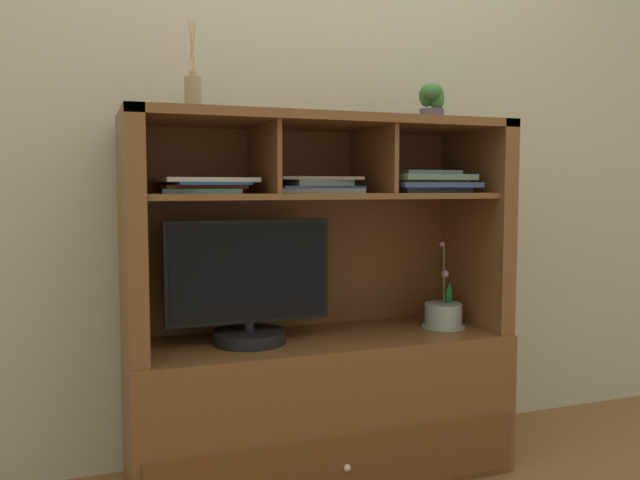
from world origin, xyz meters
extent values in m
cube|color=brown|center=(0.00, 0.00, -0.01)|extent=(6.00, 6.00, 0.02)
cube|color=#B1AC8F|center=(0.00, 0.27, 1.40)|extent=(6.00, 0.02, 2.80)
cube|color=brown|center=(0.00, 0.00, 0.25)|extent=(1.36, 0.48, 0.51)
cube|color=brown|center=(0.00, -0.25, 0.12)|extent=(1.31, 0.01, 0.21)
sphere|color=silver|center=(0.00, -0.26, 0.12)|extent=(0.02, 0.02, 0.02)
cube|color=brown|center=(-0.65, 0.00, 0.90)|extent=(0.06, 0.45, 0.78)
cube|color=brown|center=(0.65, 0.00, 0.90)|extent=(0.06, 0.45, 0.78)
cube|color=brown|center=(0.00, 0.22, 0.89)|extent=(1.30, 0.02, 0.75)
cube|color=brown|center=(0.00, 0.00, 1.28)|extent=(1.36, 0.45, 0.03)
cube|color=brown|center=(0.00, 0.00, 1.02)|extent=(1.24, 0.41, 0.02)
cube|color=brown|center=(-0.21, 0.00, 1.15)|extent=(0.02, 0.38, 0.24)
cube|color=brown|center=(0.21, 0.00, 1.15)|extent=(0.02, 0.38, 0.24)
cylinder|color=black|center=(-0.27, -0.01, 0.53)|extent=(0.25, 0.25, 0.04)
cylinder|color=black|center=(-0.27, -0.01, 0.57)|extent=(0.04, 0.04, 0.03)
cube|color=black|center=(-0.27, -0.01, 0.76)|extent=(0.58, 0.03, 0.36)
cube|color=black|center=(-0.27, -0.02, 0.76)|extent=(0.55, 0.00, 0.33)
cylinder|color=#909B91|center=(0.50, -0.02, 0.56)|extent=(0.14, 0.14, 0.09)
cylinder|color=#909B91|center=(0.50, -0.02, 0.51)|extent=(0.17, 0.17, 0.01)
cylinder|color=#4C6B38|center=(0.50, -0.02, 0.72)|extent=(0.02, 0.02, 0.23)
sphere|color=#CD75B3|center=(0.51, -0.01, 0.72)|extent=(0.03, 0.03, 0.03)
sphere|color=#CD75B3|center=(0.50, 0.00, 0.83)|extent=(0.02, 0.02, 0.02)
ellipsoid|color=#1A6330|center=(0.52, -0.03, 0.63)|extent=(0.04, 0.05, 0.09)
ellipsoid|color=#1A6330|center=(0.52, -0.01, 0.63)|extent=(0.04, 0.05, 0.10)
cube|color=#2D2D44|center=(0.39, -0.04, 1.04)|extent=(0.31, 0.26, 0.02)
cube|color=#32457F|center=(0.40, -0.03, 1.06)|extent=(0.35, 0.32, 0.02)
cube|color=#B28F3E|center=(0.40, -0.04, 1.07)|extent=(0.29, 0.20, 0.01)
cube|color=#4F7360|center=(0.38, -0.04, 1.09)|extent=(0.34, 0.33, 0.02)
cube|color=slate|center=(0.39, -0.04, 1.10)|extent=(0.24, 0.20, 0.01)
cube|color=slate|center=(-0.02, 0.01, 1.04)|extent=(0.32, 0.33, 0.02)
cube|color=#364676|center=(-0.02, 0.01, 1.05)|extent=(0.33, 0.25, 0.01)
cube|color=slate|center=(-0.02, 0.01, 1.06)|extent=(0.22, 0.24, 0.02)
cube|color=gray|center=(-0.02, 0.00, 1.08)|extent=(0.30, 0.23, 0.01)
cube|color=#43716B|center=(-0.42, 0.04, 1.04)|extent=(0.29, 0.34, 0.01)
cube|color=#9C3C26|center=(-0.41, 0.04, 1.05)|extent=(0.27, 0.23, 0.01)
cube|color=#234D86|center=(-0.40, 0.03, 1.06)|extent=(0.26, 0.30, 0.01)
cube|color=beige|center=(-0.40, 0.04, 1.07)|extent=(0.32, 0.31, 0.01)
cylinder|color=#907B55|center=(-0.44, 0.02, 1.35)|extent=(0.06, 0.06, 0.12)
cylinder|color=#907B55|center=(-0.44, 0.02, 1.42)|extent=(0.03, 0.03, 0.02)
cylinder|color=tan|center=(-0.44, 0.02, 1.50)|extent=(0.00, 0.05, 0.18)
cylinder|color=tan|center=(-0.44, 0.03, 1.50)|extent=(0.03, 0.01, 0.18)
cylinder|color=tan|center=(-0.45, 0.02, 1.50)|extent=(0.02, 0.03, 0.18)
cylinder|color=tan|center=(-0.45, 0.02, 1.50)|extent=(0.02, 0.02, 0.18)
cylinder|color=tan|center=(-0.44, 0.02, 1.50)|extent=(0.02, 0.01, 0.18)
cylinder|color=#524552|center=(0.44, -0.01, 1.32)|extent=(0.09, 0.09, 0.05)
cylinder|color=#524552|center=(0.44, -0.01, 1.30)|extent=(0.10, 0.10, 0.01)
ellipsoid|color=#366C34|center=(0.46, -0.02, 1.38)|extent=(0.05, 0.07, 0.10)
ellipsoid|color=#366C34|center=(0.43, 0.01, 1.39)|extent=(0.06, 0.06, 0.08)
ellipsoid|color=#366C34|center=(0.43, -0.03, 1.40)|extent=(0.08, 0.07, 0.06)
camera|label=1|loc=(-0.80, -2.17, 1.05)|focal=36.35mm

